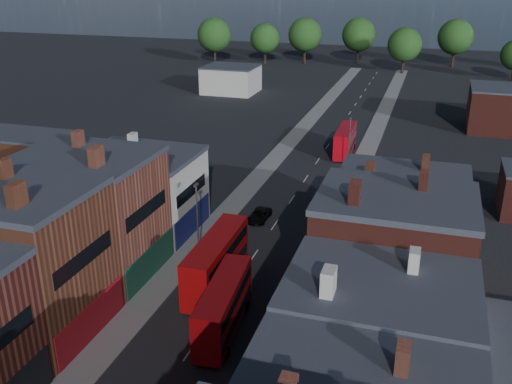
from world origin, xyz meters
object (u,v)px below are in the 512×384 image
Objects in this scene: bus_1 at (224,306)px; car_3 at (318,204)px; bus_0 at (216,261)px; ped_3 at (296,338)px; bus_2 at (345,140)px; car_2 at (259,215)px.

bus_1 is 27.09m from car_3.
ped_3 is at bearing -37.17° from bus_0.
car_3 is at bearing 74.63° from bus_0.
bus_1 is 2.22× the size of car_3.
ped_3 is at bearing -80.67° from car_3.
ped_3 reaches higher than car_3.
bus_2 is 28.47m from car_2.
bus_1 is 22.02m from car_2.
ped_3 is (4.36, -49.90, -1.41)m from bus_2.
bus_0 is 7.10m from bus_1.
bus_1 is 6.65× the size of ped_3.
bus_2 is (1.75, 49.53, -0.05)m from bus_1.
bus_0 is 7.32× the size of ped_3.
bus_2 is 2.26× the size of car_2.
car_3 reaches higher than car_2.
car_2 is at bearing 47.51° from ped_3.
ped_3 is at bearing -8.48° from bus_1.
bus_2 is 2.15× the size of car_3.
bus_1 is at bearing -93.27° from bus_2.
car_3 is at bearing 80.25° from bus_1.
bus_0 reaches higher than ped_3.
bus_0 reaches higher than car_3.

